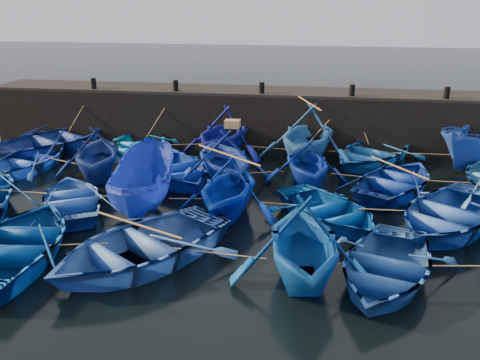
# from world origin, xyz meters

# --- Properties ---
(ground) EXTENTS (120.00, 120.00, 0.00)m
(ground) POSITION_xyz_m (0.00, 0.00, 0.00)
(ground) COLOR black
(ground) RESTS_ON ground
(quay_wall) EXTENTS (26.00, 2.50, 2.50)m
(quay_wall) POSITION_xyz_m (0.00, 10.50, 1.25)
(quay_wall) COLOR black
(quay_wall) RESTS_ON ground
(quay_top) EXTENTS (26.00, 2.50, 0.12)m
(quay_top) POSITION_xyz_m (0.00, 10.50, 2.56)
(quay_top) COLOR black
(quay_top) RESTS_ON quay_wall
(bollard_0) EXTENTS (0.24, 0.24, 0.50)m
(bollard_0) POSITION_xyz_m (-8.00, 9.60, 2.87)
(bollard_0) COLOR black
(bollard_0) RESTS_ON quay_top
(bollard_1) EXTENTS (0.24, 0.24, 0.50)m
(bollard_1) POSITION_xyz_m (-4.00, 9.60, 2.87)
(bollard_1) COLOR black
(bollard_1) RESTS_ON quay_top
(bollard_2) EXTENTS (0.24, 0.24, 0.50)m
(bollard_2) POSITION_xyz_m (0.00, 9.60, 2.87)
(bollard_2) COLOR black
(bollard_2) RESTS_ON quay_top
(bollard_3) EXTENTS (0.24, 0.24, 0.50)m
(bollard_3) POSITION_xyz_m (4.00, 9.60, 2.87)
(bollard_3) COLOR black
(bollard_3) RESTS_ON quay_top
(bollard_4) EXTENTS (0.24, 0.24, 0.50)m
(bollard_4) POSITION_xyz_m (8.00, 9.60, 2.87)
(bollard_4) COLOR black
(bollard_4) RESTS_ON quay_top
(boat_0) EXTENTS (6.53, 7.07, 1.20)m
(boat_0) POSITION_xyz_m (-9.24, 7.65, 0.60)
(boat_0) COLOR navy
(boat_0) RESTS_ON ground
(boat_1) EXTENTS (3.98, 5.18, 1.00)m
(boat_1) POSITION_xyz_m (-5.30, 7.65, 0.50)
(boat_1) COLOR blue
(boat_1) RESTS_ON ground
(boat_2) EXTENTS (4.70, 5.13, 2.29)m
(boat_2) POSITION_xyz_m (-1.49, 8.12, 1.15)
(boat_2) COLOR navy
(boat_2) RESTS_ON ground
(boat_3) EXTENTS (5.13, 5.64, 2.56)m
(boat_3) POSITION_xyz_m (2.20, 7.83, 1.28)
(boat_3) COLOR #2963AA
(boat_3) RESTS_ON ground
(boat_4) EXTENTS (5.70, 6.12, 1.03)m
(boat_4) POSITION_xyz_m (4.87, 7.99, 0.52)
(boat_4) COLOR #1654A0
(boat_4) RESTS_ON ground
(boat_5) EXTENTS (4.83, 5.25, 2.01)m
(boat_5) POSITION_xyz_m (9.25, 8.10, 1.01)
(boat_5) COLOR #204497
(boat_5) RESTS_ON ground
(boat_6) EXTENTS (4.04, 4.80, 0.85)m
(boat_6) POSITION_xyz_m (-9.06, 5.06, 0.43)
(boat_6) COLOR blue
(boat_6) RESTS_ON ground
(boat_7) EXTENTS (4.59, 4.97, 2.16)m
(boat_7) POSITION_xyz_m (-5.80, 4.49, 1.08)
(boat_7) COLOR navy
(boat_7) RESTS_ON ground
(boat_8) EXTENTS (5.55, 5.89, 0.99)m
(boat_8) POSITION_xyz_m (-2.79, 4.70, 0.50)
(boat_8) COLOR #0E35B7
(boat_8) RESTS_ON ground
(boat_9) EXTENTS (5.18, 5.48, 2.28)m
(boat_9) POSITION_xyz_m (-0.77, 4.42, 1.14)
(boat_9) COLOR navy
(boat_9) RESTS_ON ground
(boat_10) EXTENTS (3.86, 4.26, 1.95)m
(boat_10) POSITION_xyz_m (2.30, 4.86, 0.98)
(boat_10) COLOR #0C2B97
(boat_10) RESTS_ON ground
(boat_11) EXTENTS (5.21, 5.70, 0.97)m
(boat_11) POSITION_xyz_m (5.56, 4.60, 0.48)
(boat_11) COLOR navy
(boat_11) RESTS_ON ground
(boat_14) EXTENTS (4.62, 5.05, 0.86)m
(boat_14) POSITION_xyz_m (-5.38, 1.28, 0.43)
(boat_14) COLOR blue
(boat_14) RESTS_ON ground
(boat_15) EXTENTS (2.65, 5.29, 1.96)m
(boat_15) POSITION_xyz_m (-3.00, 1.46, 0.98)
(boat_15) COLOR #152EA5
(boat_15) RESTS_ON ground
(boat_16) EXTENTS (3.86, 4.33, 2.07)m
(boat_16) POSITION_xyz_m (-0.14, 1.61, 1.03)
(boat_16) COLOR #042ABE
(boat_16) RESTS_ON ground
(boat_17) EXTENTS (5.11, 5.32, 0.90)m
(boat_17) POSITION_xyz_m (3.12, 1.52, 0.45)
(boat_17) COLOR #003B8A
(boat_17) RESTS_ON ground
(boat_18) EXTENTS (6.12, 6.57, 1.11)m
(boat_18) POSITION_xyz_m (6.75, 1.60, 0.55)
(boat_18) COLOR #1C46A3
(boat_18) RESTS_ON ground
(boat_21) EXTENTS (4.37, 5.68, 1.09)m
(boat_21) POSITION_xyz_m (-5.24, -2.35, 0.55)
(boat_21) COLOR navy
(boat_21) RESTS_ON ground
(boat_22) EXTENTS (6.35, 6.72, 1.13)m
(boat_22) POSITION_xyz_m (-1.92, -2.00, 0.57)
(boat_22) COLOR blue
(boat_22) RESTS_ON ground
(boat_23) EXTENTS (4.22, 4.73, 2.25)m
(boat_23) POSITION_xyz_m (2.43, -2.22, 1.12)
(boat_23) COLOR #0A499A
(boat_23) RESTS_ON ground
(boat_24) EXTENTS (4.47, 5.35, 0.95)m
(boat_24) POSITION_xyz_m (4.50, -1.98, 0.48)
(boat_24) COLOR #204C91
(boat_24) RESTS_ON ground
(wooden_crate) EXTENTS (0.55, 0.43, 0.28)m
(wooden_crate) POSITION_xyz_m (-0.47, 4.42, 2.42)
(wooden_crate) COLOR olive
(wooden_crate) RESTS_ON boat_9
(mooring_ropes) EXTENTS (18.53, 11.89, 2.10)m
(mooring_ropes) POSITION_xyz_m (0.26, 5.06, 0.87)
(mooring_ropes) COLOR tan
(mooring_ropes) RESTS_ON ground
(loose_oars) EXTENTS (9.74, 11.91, 1.65)m
(loose_oars) POSITION_xyz_m (1.42, 3.01, 1.71)
(loose_oars) COLOR #99724C
(loose_oars) RESTS_ON ground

